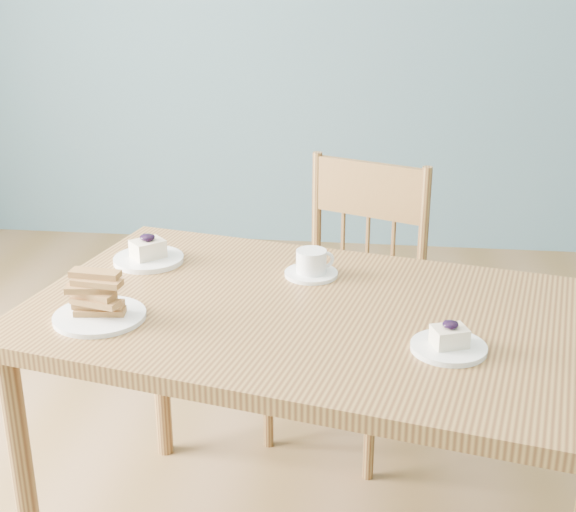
# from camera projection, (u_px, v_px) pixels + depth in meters

# --- Properties ---
(room) EXTENTS (5.01, 5.01, 2.71)m
(room) POSITION_uv_depth(u_px,v_px,m) (352.00, 28.00, 1.52)
(room) COLOR olive
(room) RESTS_ON ground
(dining_table) EXTENTS (1.50, 1.05, 0.73)m
(dining_table) POSITION_uv_depth(u_px,v_px,m) (328.00, 341.00, 1.82)
(dining_table) COLOR #A1783D
(dining_table) RESTS_ON ground
(dining_chair) EXTENTS (0.52, 0.51, 0.89)m
(dining_chair) POSITION_uv_depth(u_px,v_px,m) (349.00, 304.00, 2.50)
(dining_chair) COLOR #A1783D
(dining_chair) RESTS_ON ground
(cheesecake_plate_near) EXTENTS (0.15, 0.15, 0.06)m
(cheesecake_plate_near) POSITION_uv_depth(u_px,v_px,m) (449.00, 343.00, 1.62)
(cheesecake_plate_near) COLOR white
(cheesecake_plate_near) RESTS_ON dining_table
(cheesecake_plate_far) EXTENTS (0.18, 0.18, 0.08)m
(cheesecake_plate_far) POSITION_uv_depth(u_px,v_px,m) (148.00, 255.00, 2.07)
(cheesecake_plate_far) COLOR white
(cheesecake_plate_far) RESTS_ON dining_table
(coffee_cup) EXTENTS (0.13, 0.13, 0.07)m
(coffee_cup) POSITION_uv_depth(u_px,v_px,m) (312.00, 265.00, 1.98)
(coffee_cup) COLOR white
(coffee_cup) RESTS_ON dining_table
(biscotti_plate) EXTENTS (0.20, 0.20, 0.11)m
(biscotti_plate) POSITION_uv_depth(u_px,v_px,m) (98.00, 304.00, 1.75)
(biscotti_plate) COLOR white
(biscotti_plate) RESTS_ON dining_table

